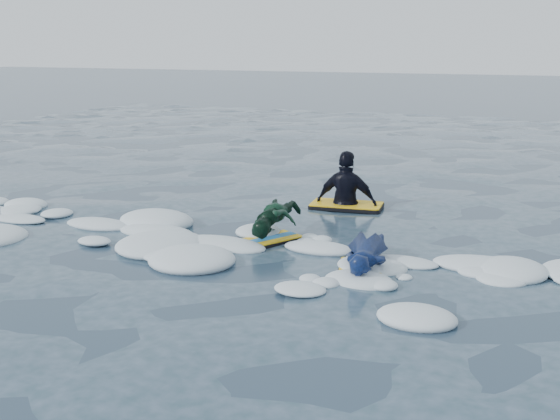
{
  "coord_description": "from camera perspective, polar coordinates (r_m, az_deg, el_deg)",
  "views": [
    {
      "loc": [
        4.42,
        -7.1,
        2.8
      ],
      "look_at": [
        0.74,
        1.6,
        0.55
      ],
      "focal_mm": 45.0,
      "sensor_mm": 36.0,
      "label": 1
    }
  ],
  "objects": [
    {
      "name": "prone_child_unit",
      "position": [
        10.23,
        -0.34,
        -0.93
      ],
      "size": [
        0.85,
        1.4,
        0.53
      ],
      "rotation": [
        0.0,
        0.0,
        1.09
      ],
      "color": "black",
      "rests_on": "ground"
    },
    {
      "name": "foam_band",
      "position": [
        9.67,
        -5.34,
        -3.49
      ],
      "size": [
        12.0,
        3.1,
        0.3
      ],
      "primitive_type": null,
      "color": "white",
      "rests_on": "ground"
    },
    {
      "name": "ground",
      "position": [
        8.82,
        -8.52,
        -5.27
      ],
      "size": [
        120.0,
        120.0,
        0.0
      ],
      "primitive_type": "plane",
      "color": "#1A3040",
      "rests_on": "ground"
    },
    {
      "name": "prone_woman_unit",
      "position": [
        8.93,
        6.96,
        -3.65
      ],
      "size": [
        0.79,
        1.58,
        0.38
      ],
      "rotation": [
        0.0,
        0.0,
        1.83
      ],
      "color": "black",
      "rests_on": "ground"
    },
    {
      "name": "waiting_rider_unit",
      "position": [
        12.23,
        5.43,
        0.48
      ],
      "size": [
        1.31,
        0.82,
        1.86
      ],
      "rotation": [
        0.0,
        0.0,
        0.12
      ],
      "color": "black",
      "rests_on": "ground"
    }
  ]
}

